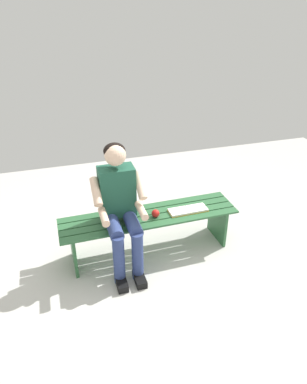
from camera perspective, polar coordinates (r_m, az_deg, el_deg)
ground_plane at (r=3.15m, az=-17.02°, el=-23.88°), size 10.00×7.00×0.04m
bench_near at (r=3.72m, az=-0.67°, el=-5.07°), size 1.85×0.48×0.46m
person_seated at (r=3.39m, az=-5.38°, el=-2.02°), size 0.50×0.69×1.26m
apple at (r=3.61m, az=0.32°, el=-3.44°), size 0.08×0.08×0.08m
book_open at (r=3.74m, az=5.55°, el=-2.91°), size 0.41×0.17×0.02m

